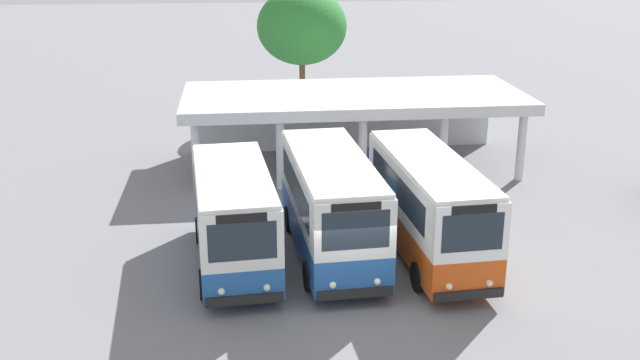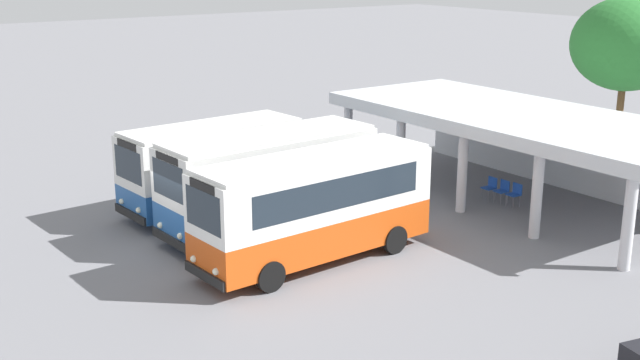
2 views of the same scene
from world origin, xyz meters
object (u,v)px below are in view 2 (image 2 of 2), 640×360
(city_bus_middle_cream, at_px, (314,204))
(waiting_chair_second_from_end, at_px, (503,189))
(city_bus_nearest_orange, at_px, (213,163))
(city_bus_second_in_row, at_px, (269,178))
(waiting_chair_middle_seat, at_px, (515,193))
(waiting_chair_end_by_column, at_px, (490,186))

(city_bus_middle_cream, relative_size, waiting_chair_second_from_end, 9.15)
(city_bus_nearest_orange, height_order, city_bus_middle_cream, city_bus_middle_cream)
(city_bus_nearest_orange, distance_m, city_bus_middle_cream, 6.28)
(city_bus_second_in_row, height_order, waiting_chair_second_from_end, city_bus_second_in_row)
(waiting_chair_second_from_end, bearing_deg, city_bus_middle_cream, -84.81)
(city_bus_middle_cream, distance_m, waiting_chair_second_from_end, 9.32)
(city_bus_second_in_row, distance_m, waiting_chair_middle_seat, 9.43)
(city_bus_second_in_row, bearing_deg, city_bus_nearest_orange, -171.63)
(city_bus_nearest_orange, bearing_deg, waiting_chair_middle_seat, 57.23)
(city_bus_nearest_orange, bearing_deg, waiting_chair_second_from_end, 59.64)
(city_bus_second_in_row, distance_m, city_bus_middle_cream, 3.16)
(waiting_chair_second_from_end, bearing_deg, city_bus_second_in_row, -104.63)
(city_bus_second_in_row, bearing_deg, waiting_chair_second_from_end, 75.37)
(city_bus_middle_cream, distance_m, waiting_chair_end_by_column, 9.33)
(city_bus_nearest_orange, relative_size, city_bus_second_in_row, 0.89)
(city_bus_middle_cream, bearing_deg, city_bus_nearest_orange, -179.00)
(waiting_chair_end_by_column, xyz_separation_m, waiting_chair_second_from_end, (0.57, 0.06, 0.00))
(city_bus_middle_cream, height_order, waiting_chair_middle_seat, city_bus_middle_cream)
(city_bus_second_in_row, bearing_deg, city_bus_middle_cream, -6.41)
(city_bus_nearest_orange, distance_m, waiting_chair_end_by_column, 10.52)
(city_bus_nearest_orange, xyz_separation_m, waiting_chair_end_by_column, (4.88, 9.24, -1.24))
(city_bus_nearest_orange, xyz_separation_m, city_bus_second_in_row, (3.14, 0.46, 0.10))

